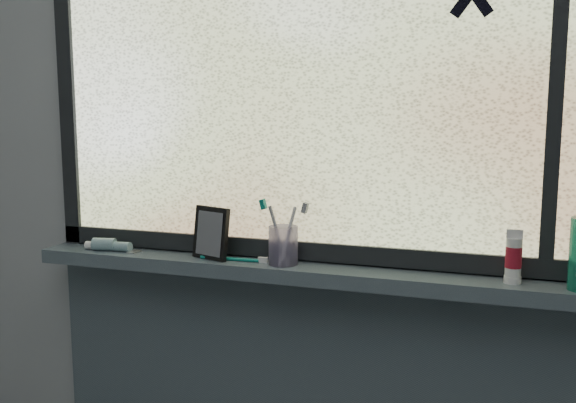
# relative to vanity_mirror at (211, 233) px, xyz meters

# --- Properties ---
(wall_back) EXTENTS (3.00, 0.01, 2.50)m
(wall_back) POSITION_rel_vanity_mirror_xyz_m (0.28, 0.09, 0.16)
(wall_back) COLOR #9EA3A8
(wall_back) RESTS_ON ground
(windowsill) EXTENTS (1.62, 0.14, 0.04)m
(windowsill) POSITION_rel_vanity_mirror_xyz_m (0.28, 0.01, -0.09)
(windowsill) COLOR #45535D
(windowsill) RESTS_ON wall_back
(window_pane) EXTENTS (1.50, 0.01, 1.00)m
(window_pane) POSITION_rel_vanity_mirror_xyz_m (0.28, 0.06, 0.44)
(window_pane) COLOR silver
(window_pane) RESTS_ON wall_back
(frame_bottom) EXTENTS (1.60, 0.03, 0.05)m
(frame_bottom) POSITION_rel_vanity_mirror_xyz_m (0.28, 0.06, -0.04)
(frame_bottom) COLOR black
(frame_bottom) RESTS_ON windowsill
(frame_left) EXTENTS (0.05, 0.03, 1.10)m
(frame_left) POSITION_rel_vanity_mirror_xyz_m (-0.50, 0.06, 0.44)
(frame_left) COLOR black
(frame_left) RESTS_ON wall_back
(frame_mullion) EXTENTS (0.03, 0.03, 1.00)m
(frame_mullion) POSITION_rel_vanity_mirror_xyz_m (0.88, 0.06, 0.44)
(frame_mullion) COLOR black
(frame_mullion) RESTS_ON wall_back
(vanity_mirror) EXTENTS (0.13, 0.09, 0.15)m
(vanity_mirror) POSITION_rel_vanity_mirror_xyz_m (0.00, 0.00, 0.00)
(vanity_mirror) COLOR black
(vanity_mirror) RESTS_ON windowsill
(toothpaste_tube) EXTENTS (0.22, 0.07, 0.04)m
(toothpaste_tube) POSITION_rel_vanity_mirror_xyz_m (-0.32, -0.01, -0.05)
(toothpaste_tube) COLOR silver
(toothpaste_tube) RESTS_ON windowsill
(toothbrush_cup) EXTENTS (0.08, 0.08, 0.10)m
(toothbrush_cup) POSITION_rel_vanity_mirror_xyz_m (0.21, 0.00, -0.02)
(toothbrush_cup) COLOR #9C91C0
(toothbrush_cup) RESTS_ON windowsill
(toothbrush_lying) EXTENTS (0.21, 0.03, 0.01)m
(toothbrush_lying) POSITION_rel_vanity_mirror_xyz_m (0.06, -0.01, -0.07)
(toothbrush_lying) COLOR #0E7F71
(toothbrush_lying) RESTS_ON windowsill
(cream_tube) EXTENTS (0.04, 0.04, 0.09)m
(cream_tube) POSITION_rel_vanity_mirror_xyz_m (0.80, 0.00, -0.00)
(cream_tube) COLOR silver
(cream_tube) RESTS_ON windowsill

